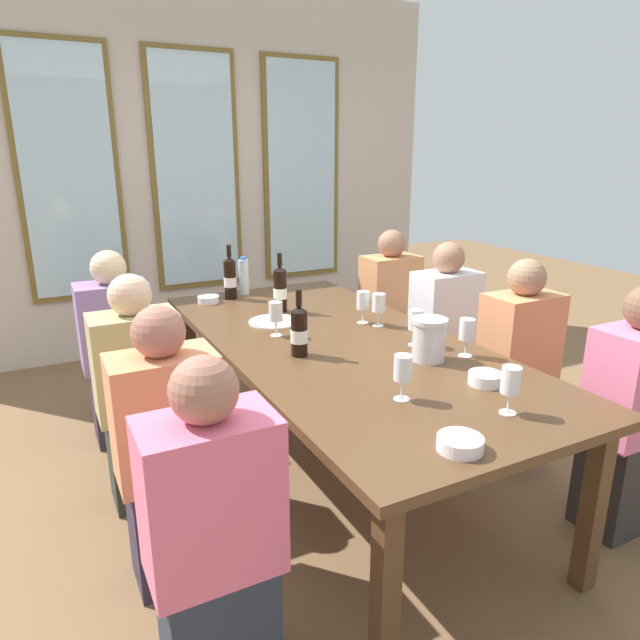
{
  "coord_description": "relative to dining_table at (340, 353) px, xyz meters",
  "views": [
    {
      "loc": [
        -1.27,
        -2.25,
        1.63
      ],
      "look_at": [
        0.0,
        0.21,
        0.79
      ],
      "focal_mm": 31.7,
      "sensor_mm": 36.0,
      "label": 1
    }
  ],
  "objects": [
    {
      "name": "tasting_bowl_2",
      "position": [
        0.25,
        -0.72,
        0.09
      ],
      "size": [
        0.13,
        0.13,
        0.05
      ],
      "primitive_type": "cylinder",
      "color": "white",
      "rests_on": "dining_table"
    },
    {
      "name": "wine_glass_2",
      "position": [
        0.25,
        0.21,
        0.18
      ],
      "size": [
        0.07,
        0.07,
        0.17
      ],
      "color": "white",
      "rests_on": "dining_table"
    },
    {
      "name": "dining_table",
      "position": [
        0.0,
        0.0,
        0.0
      ],
      "size": [
        1.11,
        2.41,
        0.74
      ],
      "color": "#52361F",
      "rests_on": "ground"
    },
    {
      "name": "white_plate_0",
      "position": [
        -0.17,
        0.43,
        0.07
      ],
      "size": [
        0.27,
        0.27,
        0.01
      ],
      "primitive_type": "cylinder",
      "color": "white",
      "rests_on": "dining_table"
    },
    {
      "name": "seated_person_5",
      "position": [
        0.91,
        0.92,
        -0.15
      ],
      "size": [
        0.38,
        0.24,
        1.11
      ],
      "color": "#252A2B",
      "rests_on": "ground"
    },
    {
      "name": "wine_glass_5",
      "position": [
        -0.12,
        -0.68,
        0.18
      ],
      "size": [
        0.07,
        0.07,
        0.17
      ],
      "color": "white",
      "rests_on": "dining_table"
    },
    {
      "name": "back_wall_with_windows",
      "position": [
        0.0,
        2.44,
        0.77
      ],
      "size": [
        4.31,
        0.1,
        2.9
      ],
      "color": "beige",
      "rests_on": "ground"
    },
    {
      "name": "tasting_bowl_0",
      "position": [
        -0.36,
        0.99,
        0.08
      ],
      "size": [
        0.13,
        0.13,
        0.04
      ],
      "primitive_type": "cylinder",
      "color": "white",
      "rests_on": "dining_table"
    },
    {
      "name": "seated_person_0",
      "position": [
        -0.91,
        -0.32,
        -0.15
      ],
      "size": [
        0.38,
        0.24,
        1.11
      ],
      "color": "#32293E",
      "rests_on": "ground"
    },
    {
      "name": "wine_glass_1",
      "position": [
        -0.24,
        0.22,
        0.18
      ],
      "size": [
        0.07,
        0.07,
        0.17
      ],
      "color": "white",
      "rests_on": "dining_table"
    },
    {
      "name": "seated_person_7",
      "position": [
        0.91,
        -0.91,
        -0.15
      ],
      "size": [
        0.38,
        0.24,
        1.11
      ],
      "color": "#322D2C",
      "rests_on": "ground"
    },
    {
      "name": "wine_glass_3",
      "position": [
        0.3,
        0.13,
        0.18
      ],
      "size": [
        0.07,
        0.07,
        0.17
      ],
      "color": "white",
      "rests_on": "dining_table"
    },
    {
      "name": "wine_glass_4",
      "position": [
        0.28,
        -0.21,
        0.18
      ],
      "size": [
        0.07,
        0.07,
        0.17
      ],
      "color": "white",
      "rests_on": "dining_table"
    },
    {
      "name": "water_bottle",
      "position": [
        -0.09,
        1.1,
        0.18
      ],
      "size": [
        0.06,
        0.06,
        0.24
      ],
      "color": "white",
      "rests_on": "dining_table"
    },
    {
      "name": "seated_person_2",
      "position": [
        -0.91,
        0.27,
        -0.15
      ],
      "size": [
        0.38,
        0.24,
        1.11
      ],
      "color": "#2A322B",
      "rests_on": "ground"
    },
    {
      "name": "metal_pitcher",
      "position": [
        0.22,
        -0.4,
        0.16
      ],
      "size": [
        0.16,
        0.16,
        0.19
      ],
      "color": "silver",
      "rests_on": "dining_table"
    },
    {
      "name": "tasting_bowl_1",
      "position": [
        -0.18,
        -1.07,
        0.08
      ],
      "size": [
        0.14,
        0.14,
        0.04
      ],
      "primitive_type": "cylinder",
      "color": "white",
      "rests_on": "dining_table"
    },
    {
      "name": "wine_bottle_2",
      "position": [
        -0.04,
        0.62,
        0.19
      ],
      "size": [
        0.08,
        0.08,
        0.34
      ],
      "color": "black",
      "rests_on": "dining_table"
    },
    {
      "name": "seated_person_4",
      "position": [
        -0.91,
        0.94,
        -0.15
      ],
      "size": [
        0.38,
        0.24,
        1.11
      ],
      "color": "#342739",
      "rests_on": "ground"
    },
    {
      "name": "wine_bottle_1",
      "position": [
        -0.2,
        1.02,
        0.19
      ],
      "size": [
        0.08,
        0.08,
        0.34
      ],
      "color": "black",
      "rests_on": "dining_table"
    },
    {
      "name": "wine_glass_0",
      "position": [
        0.14,
        -0.95,
        0.18
      ],
      "size": [
        0.07,
        0.07,
        0.17
      ],
      "color": "white",
      "rests_on": "dining_table"
    },
    {
      "name": "wine_glass_6",
      "position": [
        0.4,
        -0.44,
        0.18
      ],
      "size": [
        0.07,
        0.07,
        0.17
      ],
      "color": "white",
      "rests_on": "dining_table"
    },
    {
      "name": "wine_bottle_0",
      "position": [
        -0.26,
        -0.09,
        0.18
      ],
      "size": [
        0.08,
        0.08,
        0.3
      ],
      "color": "black",
      "rests_on": "dining_table"
    },
    {
      "name": "seated_person_6",
      "position": [
        -0.91,
        -0.88,
        -0.15
      ],
      "size": [
        0.38,
        0.24,
        1.11
      ],
      "color": "#29303D",
      "rests_on": "ground"
    },
    {
      "name": "ground_plane",
      "position": [
        0.0,
        0.0,
        -0.68
      ],
      "size": [
        12.0,
        12.0,
        0.0
      ],
      "primitive_type": "plane",
      "color": "brown"
    },
    {
      "name": "seated_person_1",
      "position": [
        0.91,
        -0.27,
        -0.15
      ],
      "size": [
        0.38,
        0.24,
        1.11
      ],
      "color": "#342538",
      "rests_on": "ground"
    },
    {
      "name": "seated_person_3",
      "position": [
        0.91,
        0.32,
        -0.15
      ],
      "size": [
        0.38,
        0.24,
        1.11
      ],
      "color": "#343340",
      "rests_on": "ground"
    }
  ]
}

